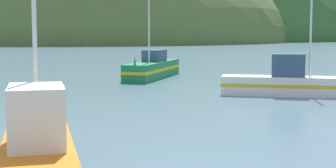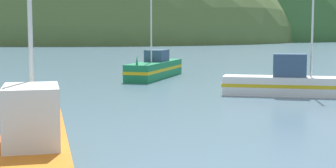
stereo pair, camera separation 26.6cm
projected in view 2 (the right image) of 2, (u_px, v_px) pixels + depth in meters
The scene contains 5 objects.
hill_far_center at pixel (81, 41), 183.92m from camera, with size 152.85×122.28×75.09m, color #516B38.
hill_far_left at pixel (206, 40), 208.16m from camera, with size 123.49×98.79×77.51m, color #386633.
fishing_boat_orange at pixel (34, 150), 13.59m from camera, with size 3.63×9.11×5.58m.
fishing_boat_green at pixel (155, 68), 42.70m from camera, with size 4.93×9.74×7.33m.
fishing_boat_white at pixel (310, 84), 30.86m from camera, with size 11.07×4.26×6.50m.
Camera 2 is at (3.40, 0.19, 4.00)m, focal length 54.47 mm.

